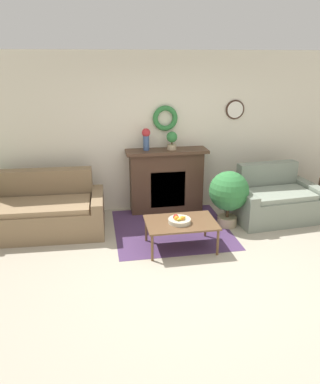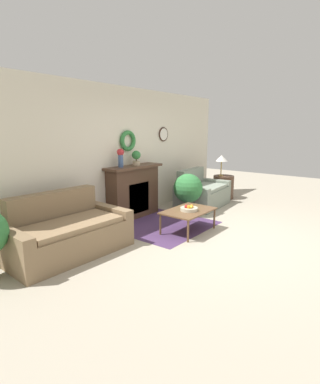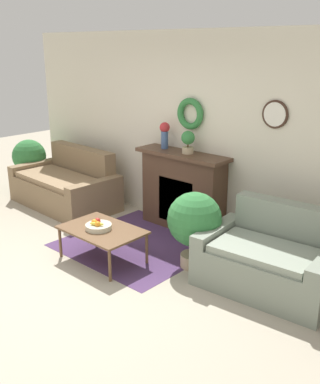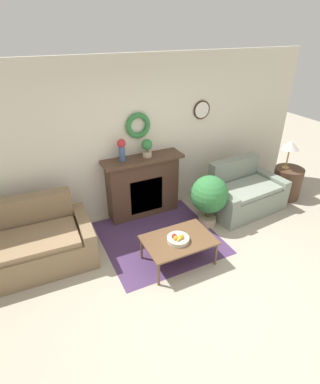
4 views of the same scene
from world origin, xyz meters
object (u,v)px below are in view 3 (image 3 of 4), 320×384
at_px(loveseat_right, 269,260).
at_px(coffee_table, 102,231).
at_px(potted_plant_floor_by_loveseat, 194,222).
at_px(potted_plant_floor_by_couch, 29,158).
at_px(couch_left, 66,186).
at_px(fireplace, 183,191).
at_px(fruit_bowl, 98,226).
at_px(potted_plant_on_mantel, 188,141).
at_px(vase_on_mantel_left, 165,133).

relative_size(loveseat_right, coffee_table, 1.50).
bearing_deg(potted_plant_floor_by_loveseat, loveseat_right, 11.01).
relative_size(coffee_table, potted_plant_floor_by_couch, 1.08).
xyz_separation_m(loveseat_right, coffee_table, (-1.80, -0.78, 0.06)).
xyz_separation_m(couch_left, loveseat_right, (3.76, -0.14, -0.01)).
bearing_deg(potted_plant_floor_by_couch, loveseat_right, -2.25).
bearing_deg(fireplace, potted_plant_floor_by_loveseat, -43.98).
relative_size(fireplace, potted_plant_floor_by_loveseat, 1.53).
bearing_deg(fireplace, couch_left, -165.88).
height_order(fruit_bowl, potted_plant_floor_by_loveseat, potted_plant_floor_by_loveseat).
relative_size(couch_left, fruit_bowl, 5.86).
bearing_deg(loveseat_right, fireplace, 154.59).
relative_size(potted_plant_floor_by_couch, potted_plant_floor_by_loveseat, 1.01).
bearing_deg(loveseat_right, fruit_bowl, -160.89).
xyz_separation_m(couch_left, fruit_bowl, (1.93, -0.95, 0.13)).
xyz_separation_m(couch_left, potted_plant_on_mantel, (2.11, 0.49, 0.96)).
xyz_separation_m(loveseat_right, vase_on_mantel_left, (-2.08, 0.65, 1.02)).
distance_m(couch_left, vase_on_mantel_left, 2.02).
bearing_deg(potted_plant_floor_by_loveseat, potted_plant_on_mantel, 133.40).
bearing_deg(potted_plant_floor_by_couch, potted_plant_floor_by_loveseat, -5.19).
distance_m(coffee_table, potted_plant_on_mantel, 1.69).
height_order(potted_plant_floor_by_couch, potted_plant_floor_by_loveseat, potted_plant_floor_by_couch).
relative_size(loveseat_right, fruit_bowl, 4.71).
xyz_separation_m(loveseat_right, fruit_bowl, (-1.83, -0.81, 0.14)).
bearing_deg(couch_left, potted_plant_on_mantel, 15.30).
xyz_separation_m(coffee_table, potted_plant_floor_by_couch, (-3.08, 0.97, 0.22)).
height_order(coffee_table, potted_plant_floor_by_loveseat, potted_plant_floor_by_loveseat).
relative_size(coffee_table, fruit_bowl, 3.15).
distance_m(loveseat_right, potted_plant_floor_by_couch, 4.89).
height_order(coffee_table, vase_on_mantel_left, vase_on_mantel_left).
height_order(fruit_bowl, potted_plant_floor_by_couch, potted_plant_floor_by_couch).
xyz_separation_m(coffee_table, fruit_bowl, (-0.03, -0.03, 0.07)).
distance_m(fruit_bowl, vase_on_mantel_left, 1.73).
height_order(fireplace, couch_left, fireplace).
bearing_deg(vase_on_mantel_left, potted_plant_floor_by_loveseat, -34.61).
distance_m(couch_left, potted_plant_on_mantel, 2.37).
xyz_separation_m(fruit_bowl, potted_plant_floor_by_couch, (-3.05, 1.01, 0.15)).
height_order(fruit_bowl, vase_on_mantel_left, vase_on_mantel_left).
bearing_deg(potted_plant_on_mantel, potted_plant_floor_by_loveseat, -46.60).
relative_size(fruit_bowl, potted_plant_floor_by_loveseat, 0.35).
xyz_separation_m(loveseat_right, potted_plant_on_mantel, (-1.65, 0.63, 0.97)).
bearing_deg(potted_plant_on_mantel, fruit_bowl, -97.25).
height_order(coffee_table, fruit_bowl, fruit_bowl).
height_order(couch_left, potted_plant_floor_by_loveseat, potted_plant_floor_by_loveseat).
xyz_separation_m(vase_on_mantel_left, potted_plant_floor_by_couch, (-2.80, -0.46, -0.73)).
bearing_deg(potted_plant_floor_by_loveseat, couch_left, 173.81).
height_order(vase_on_mantel_left, potted_plant_on_mantel, vase_on_mantel_left).
bearing_deg(couch_left, fireplace, 16.24).
bearing_deg(loveseat_right, potted_plant_on_mantel, 154.04).
distance_m(coffee_table, potted_plant_floor_by_couch, 3.24).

